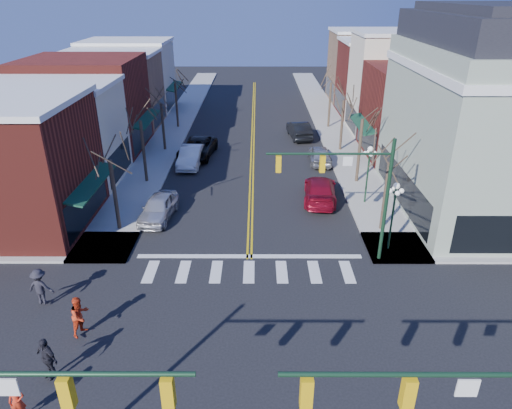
{
  "coord_description": "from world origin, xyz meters",
  "views": [
    {
      "loc": [
        0.44,
        -14.82,
        14.02
      ],
      "look_at": [
        0.38,
        8.92,
        2.8
      ],
      "focal_mm": 32.0,
      "sensor_mm": 36.0,
      "label": 1
    }
  ],
  "objects_px": {
    "car_left_mid": "(191,156)",
    "car_right_mid": "(320,154)",
    "pedestrian_dark_b": "(40,287)",
    "car_left_near": "(158,208)",
    "victorian_corner": "(504,115)",
    "lamppost_midblock": "(369,165)",
    "car_right_far": "(299,130)",
    "pedestrian_dark_a": "(47,358)",
    "lamppost_corner": "(394,205)",
    "pedestrian_red_a": "(17,401)",
    "pedestrian_red_b": "(80,316)",
    "car_right_near": "(320,190)",
    "car_left_far": "(197,148)"
  },
  "relations": [
    {
      "from": "car_left_mid",
      "to": "car_right_mid",
      "type": "xyz_separation_m",
      "value": [
        11.35,
        0.7,
        -0.04
      ]
    },
    {
      "from": "car_right_mid",
      "to": "pedestrian_dark_b",
      "type": "xyz_separation_m",
      "value": [
        -15.97,
        -20.36,
        0.31
      ]
    },
    {
      "from": "car_left_near",
      "to": "pedestrian_dark_b",
      "type": "height_order",
      "value": "pedestrian_dark_b"
    },
    {
      "from": "victorian_corner",
      "to": "lamppost_midblock",
      "type": "distance_m",
      "value": 9.1
    },
    {
      "from": "car_left_mid",
      "to": "car_right_far",
      "type": "height_order",
      "value": "car_right_far"
    },
    {
      "from": "victorian_corner",
      "to": "pedestrian_dark_a",
      "type": "distance_m",
      "value": 29.51
    },
    {
      "from": "car_right_far",
      "to": "pedestrian_dark_a",
      "type": "bearing_deg",
      "value": 61.72
    },
    {
      "from": "victorian_corner",
      "to": "car_right_far",
      "type": "xyz_separation_m",
      "value": [
        -11.7,
        16.71,
        -5.8
      ]
    },
    {
      "from": "victorian_corner",
      "to": "lamppost_corner",
      "type": "bearing_deg",
      "value": -144.14
    },
    {
      "from": "lamppost_corner",
      "to": "pedestrian_red_a",
      "type": "height_order",
      "value": "lamppost_corner"
    },
    {
      "from": "car_left_near",
      "to": "pedestrian_red_b",
      "type": "distance_m",
      "value": 11.65
    },
    {
      "from": "pedestrian_red_a",
      "to": "pedestrian_dark_a",
      "type": "distance_m",
      "value": 1.93
    },
    {
      "from": "lamppost_midblock",
      "to": "car_right_near",
      "type": "height_order",
      "value": "lamppost_midblock"
    },
    {
      "from": "car_left_far",
      "to": "car_right_far",
      "type": "relative_size",
      "value": 1.15
    },
    {
      "from": "car_right_near",
      "to": "car_right_mid",
      "type": "bearing_deg",
      "value": -90.55
    },
    {
      "from": "car_left_near",
      "to": "pedestrian_dark_a",
      "type": "distance_m",
      "value": 14.19
    },
    {
      "from": "pedestrian_red_a",
      "to": "pedestrian_dark_a",
      "type": "relative_size",
      "value": 0.82
    },
    {
      "from": "victorian_corner",
      "to": "lamppost_midblock",
      "type": "xyz_separation_m",
      "value": [
        -8.3,
        0.5,
        -3.7
      ]
    },
    {
      "from": "victorian_corner",
      "to": "car_left_far",
      "type": "distance_m",
      "value": 24.77
    },
    {
      "from": "car_left_far",
      "to": "car_left_mid",
      "type": "bearing_deg",
      "value": -89.8
    },
    {
      "from": "car_left_near",
      "to": "car_right_mid",
      "type": "bearing_deg",
      "value": 48.43
    },
    {
      "from": "victorian_corner",
      "to": "pedestrian_dark_a",
      "type": "relative_size",
      "value": 7.62
    },
    {
      "from": "car_left_near",
      "to": "car_left_far",
      "type": "relative_size",
      "value": 0.77
    },
    {
      "from": "pedestrian_red_b",
      "to": "pedestrian_dark_a",
      "type": "bearing_deg",
      "value": -163.5
    },
    {
      "from": "car_left_mid",
      "to": "car_left_far",
      "type": "height_order",
      "value": "car_left_far"
    },
    {
      "from": "car_right_far",
      "to": "car_right_near",
      "type": "bearing_deg",
      "value": 83.54
    },
    {
      "from": "car_left_near",
      "to": "car_right_far",
      "type": "xyz_separation_m",
      "value": [
        10.97,
        18.52,
        0.07
      ]
    },
    {
      "from": "pedestrian_dark_a",
      "to": "lamppost_corner",
      "type": "bearing_deg",
      "value": 60.9
    },
    {
      "from": "car_left_near",
      "to": "car_right_far",
      "type": "distance_m",
      "value": 21.52
    },
    {
      "from": "victorian_corner",
      "to": "pedestrian_dark_b",
      "type": "xyz_separation_m",
      "value": [
        -26.47,
        -11.25,
        -5.56
      ]
    },
    {
      "from": "lamppost_midblock",
      "to": "car_left_near",
      "type": "bearing_deg",
      "value": -170.87
    },
    {
      "from": "car_left_far",
      "to": "pedestrian_red_a",
      "type": "relative_size",
      "value": 3.92
    },
    {
      "from": "lamppost_midblock",
      "to": "pedestrian_dark_b",
      "type": "distance_m",
      "value": 21.72
    },
    {
      "from": "car_left_mid",
      "to": "car_left_far",
      "type": "relative_size",
      "value": 0.84
    },
    {
      "from": "car_left_near",
      "to": "pedestrian_red_a",
      "type": "xyz_separation_m",
      "value": [
        -1.83,
        -16.0,
        0.12
      ]
    },
    {
      "from": "pedestrian_red_a",
      "to": "car_right_far",
      "type": "bearing_deg",
      "value": 61.29
    },
    {
      "from": "lamppost_midblock",
      "to": "pedestrian_red_b",
      "type": "xyz_separation_m",
      "value": [
        -15.5,
        -13.9,
        -1.86
      ]
    },
    {
      "from": "car_left_mid",
      "to": "pedestrian_dark_a",
      "type": "bearing_deg",
      "value": -92.97
    },
    {
      "from": "car_right_near",
      "to": "pedestrian_red_a",
      "type": "bearing_deg",
      "value": 61.85
    },
    {
      "from": "car_left_mid",
      "to": "pedestrian_dark_b",
      "type": "distance_m",
      "value": 20.2
    },
    {
      "from": "car_left_mid",
      "to": "pedestrian_red_b",
      "type": "relative_size",
      "value": 2.64
    },
    {
      "from": "car_right_mid",
      "to": "pedestrian_red_b",
      "type": "height_order",
      "value": "pedestrian_red_b"
    },
    {
      "from": "lamppost_corner",
      "to": "lamppost_midblock",
      "type": "bearing_deg",
      "value": 90.0
    },
    {
      "from": "lamppost_midblock",
      "to": "car_right_near",
      "type": "relative_size",
      "value": 0.77
    },
    {
      "from": "car_left_near",
      "to": "pedestrian_red_b",
      "type": "xyz_separation_m",
      "value": [
        -1.13,
        -11.59,
        0.31
      ]
    },
    {
      "from": "car_left_near",
      "to": "car_right_far",
      "type": "height_order",
      "value": "car_right_far"
    },
    {
      "from": "victorian_corner",
      "to": "car_right_far",
      "type": "relative_size",
      "value": 2.74
    },
    {
      "from": "car_left_mid",
      "to": "car_right_near",
      "type": "xyz_separation_m",
      "value": [
        10.37,
        -7.3,
        -0.01
      ]
    },
    {
      "from": "victorian_corner",
      "to": "pedestrian_dark_b",
      "type": "distance_m",
      "value": 29.3
    },
    {
      "from": "car_right_far",
      "to": "pedestrian_red_a",
      "type": "bearing_deg",
      "value": 62.36
    }
  ]
}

